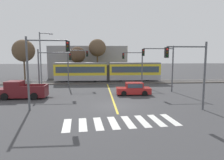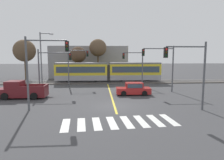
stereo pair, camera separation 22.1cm
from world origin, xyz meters
TOP-DOWN VIEW (x-y plane):
  - ground_plane at (0.00, 0.00)m, footprint 200.00×200.00m
  - track_bed at (0.00, 16.69)m, footprint 120.00×4.00m
  - rail_near at (0.00, 15.97)m, footprint 120.00×0.08m
  - rail_far at (0.00, 17.41)m, footprint 120.00×0.08m
  - light_rail_tram at (0.19, 16.68)m, footprint 18.50×2.64m
  - crosswalk_stripe_0 at (-3.83, -5.11)m, footprint 0.81×2.84m
  - crosswalk_stripe_1 at (-2.74, -5.02)m, footprint 0.81×2.84m
  - crosswalk_stripe_2 at (-1.64, -4.92)m, footprint 0.81×2.84m
  - crosswalk_stripe_3 at (-0.55, -4.82)m, footprint 0.81×2.84m
  - crosswalk_stripe_4 at (0.55, -4.72)m, footprint 0.81×2.84m
  - crosswalk_stripe_5 at (1.64, -4.62)m, footprint 0.81×2.84m
  - crosswalk_stripe_6 at (2.74, -4.52)m, footprint 0.81×2.84m
  - crosswalk_stripe_7 at (3.83, -4.42)m, footprint 0.81×2.84m
  - lane_centre_line at (0.00, 5.96)m, footprint 0.20×17.46m
  - sedan_crossing at (2.78, 5.38)m, footprint 4.24×2.00m
  - pickup_truck at (-10.32, 4.28)m, footprint 5.42×2.27m
  - traffic_light_near_right at (6.51, -1.90)m, footprint 3.75×0.38m
  - traffic_light_mid_right at (6.86, 7.01)m, footprint 4.25×0.38m
  - traffic_light_far_left at (-5.18, 13.00)m, footprint 3.25×0.38m
  - traffic_light_near_left at (-6.51, -1.00)m, footprint 3.75×0.38m
  - traffic_light_far_right at (4.27, 12.20)m, footprint 3.25×0.38m
  - traffic_light_mid_left at (-7.64, 7.28)m, footprint 4.25×0.38m
  - street_lamp_west at (-10.54, 14.12)m, footprint 2.15×0.28m
  - bare_tree_far_west at (-16.34, 22.65)m, footprint 4.40×4.40m
  - bare_tree_west at (-5.45, 20.24)m, footprint 3.07×3.07m
  - bare_tree_east at (-1.63, 21.22)m, footprint 3.42×3.42m
  - building_backdrop_far at (-3.65, 26.55)m, footprint 16.80×6.00m

SIDE VIEW (x-z plane):
  - ground_plane at x=0.00m, z-range 0.00..0.00m
  - lane_centre_line at x=0.00m, z-range 0.00..0.01m
  - crosswalk_stripe_0 at x=-3.83m, z-range 0.00..0.01m
  - crosswalk_stripe_1 at x=-2.74m, z-range 0.00..0.01m
  - crosswalk_stripe_2 at x=-1.64m, z-range 0.00..0.01m
  - crosswalk_stripe_3 at x=-0.55m, z-range 0.00..0.01m
  - crosswalk_stripe_4 at x=0.55m, z-range 0.00..0.01m
  - crosswalk_stripe_5 at x=1.64m, z-range 0.00..0.01m
  - crosswalk_stripe_6 at x=2.74m, z-range 0.00..0.01m
  - crosswalk_stripe_7 at x=3.83m, z-range 0.00..0.01m
  - track_bed at x=0.00m, z-range 0.00..0.18m
  - rail_near at x=0.00m, z-range 0.18..0.28m
  - rail_far at x=0.00m, z-range 0.18..0.28m
  - sedan_crossing at x=2.78m, z-range -0.06..1.46m
  - pickup_truck at x=-10.32m, z-range -0.15..1.83m
  - light_rail_tram at x=0.19m, z-range 0.33..3.76m
  - building_backdrop_far at x=-3.65m, z-range 0.00..6.84m
  - traffic_light_far_right at x=4.27m, z-range 0.89..6.63m
  - traffic_light_mid_left at x=-7.64m, z-range 0.95..6.59m
  - traffic_light_far_left at x=-5.18m, z-range 0.98..6.91m
  - traffic_light_near_right at x=6.51m, z-range 0.97..7.00m
  - traffic_light_mid_right at x=6.86m, z-range 1.04..7.14m
  - traffic_light_near_left at x=-6.51m, z-range 1.07..7.53m
  - street_lamp_west at x=-10.54m, z-range 0.57..9.08m
  - bare_tree_west at x=-5.45m, z-range 1.68..8.21m
  - bare_tree_far_west at x=-16.34m, z-range 1.78..9.76m
  - bare_tree_east at x=-1.63m, z-range 2.28..10.35m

